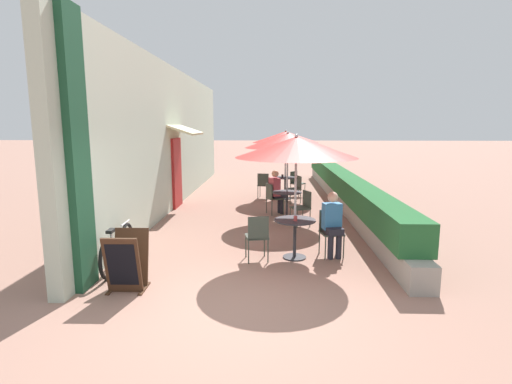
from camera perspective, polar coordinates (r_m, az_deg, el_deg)
ground_plane at (r=5.79m, az=-2.97°, el=-15.98°), size 120.00×120.00×0.00m
cafe_facade_wall at (r=12.98m, az=-11.42°, el=7.60°), size 0.98×15.11×4.20m
planter_hedge at (r=13.01m, az=12.17°, el=0.69°), size 0.60×14.11×1.01m
patio_table_near at (r=7.57m, az=5.57°, el=-5.46°), size 0.77×0.77×0.74m
patio_umbrella_near at (r=7.32m, az=5.77°, el=6.39°), size 2.24×2.24×2.33m
cafe_chair_near_left at (r=7.86m, az=10.58°, el=-5.18°), size 0.47×0.47×0.87m
seated_patron_near_left at (r=7.71m, az=10.90°, el=-4.16°), size 0.39×0.46×1.25m
cafe_chair_near_right at (r=7.35m, az=0.20°, el=-6.04°), size 0.47×0.47×0.87m
coffee_cup_near at (r=7.41m, az=5.66°, el=-3.78°), size 0.07×0.07×0.09m
patio_table_mid at (r=10.62m, az=4.44°, el=-1.07°), size 0.77×0.77×0.74m
patio_umbrella_mid at (r=10.45m, az=4.55°, el=7.34°), size 2.24×2.24×2.33m
cafe_chair_mid_left at (r=11.23m, az=2.39°, el=-0.59°), size 0.53×0.53×0.87m
seated_patron_mid_left at (r=11.25m, az=2.91°, el=0.31°), size 0.50×0.46×1.25m
cafe_chair_mid_right at (r=10.03m, az=6.73°, el=-1.87°), size 0.53×0.53×0.87m
patio_table_far at (r=13.59m, az=4.17°, el=1.27°), size 0.77×0.77×0.74m
patio_umbrella_far at (r=13.45m, az=4.25°, el=7.84°), size 2.24×2.24×2.33m
cafe_chair_far_left at (r=13.64m, az=1.10°, el=1.23°), size 0.47×0.47×0.87m
cafe_chair_far_right at (r=12.96m, az=5.67°, el=0.74°), size 0.51×0.51×0.87m
cafe_chair_far_back at (r=14.21m, az=5.75°, el=1.52°), size 0.56×0.56×0.87m
coffee_cup_far at (r=13.58m, az=3.80°, el=2.33°), size 0.07×0.07×0.09m
bicycle_leaning at (r=7.48m, az=-19.15°, el=-7.60°), size 0.14×1.70×0.77m
menu_board at (r=6.46m, az=-17.93°, el=-9.45°), size 0.56×0.64×0.90m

